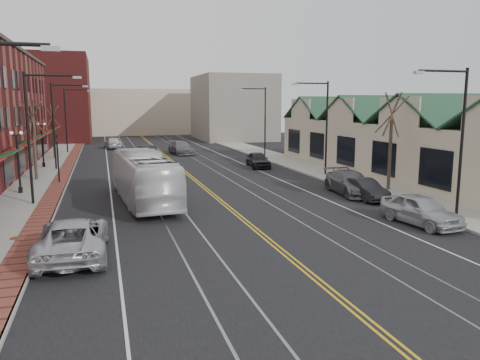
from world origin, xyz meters
TOP-DOWN VIEW (x-y plane):
  - ground at (0.00, 0.00)m, footprint 160.00×160.00m
  - sidewalk_left at (-12.00, 20.00)m, footprint 4.00×120.00m
  - sidewalk_right at (12.00, 20.00)m, footprint 4.00×120.00m
  - building_right at (18.00, 20.00)m, footprint 8.00×36.00m
  - backdrop_left at (-16.00, 70.00)m, footprint 14.00×18.00m
  - backdrop_mid at (0.00, 85.00)m, footprint 22.00×14.00m
  - backdrop_right at (15.00, 65.00)m, footprint 12.00×16.00m
  - streetlight_l_1 at (-11.05, 16.00)m, footprint 3.33×0.25m
  - streetlight_l_2 at (-11.05, 32.00)m, footprint 3.33×0.25m
  - streetlight_l_3 at (-11.05, 48.00)m, footprint 3.33×0.25m
  - streetlight_r_0 at (11.05, 6.00)m, footprint 3.33×0.25m
  - streetlight_r_1 at (11.05, 22.00)m, footprint 3.33×0.25m
  - streetlight_r_2 at (11.05, 38.00)m, footprint 3.33×0.25m
  - lamppost_l_2 at (-12.80, 20.00)m, footprint 0.84×0.28m
  - lamppost_l_3 at (-12.80, 34.00)m, footprint 0.84×0.28m
  - tree_left_near at (-12.50, 26.00)m, footprint 1.78×1.37m
  - tree_left_far at (-12.50, 42.00)m, footprint 1.66×1.28m
  - tree_right_mid at (12.50, 14.00)m, footprint 1.90×1.46m
  - manhole_far at (-11.20, 8.00)m, footprint 0.60×0.60m
  - traffic_signal at (-10.60, 24.00)m, footprint 0.18×0.15m
  - transit_bus at (-4.76, 15.09)m, footprint 3.57×11.67m
  - parked_suv at (-8.54, 4.94)m, footprint 2.89×5.99m
  - parked_car_a at (8.58, 5.27)m, footprint 2.47×4.93m
  - parked_car_b at (9.30, 11.93)m, footprint 1.49×4.14m
  - parked_car_c at (9.30, 13.77)m, footprint 2.77×5.73m
  - parked_car_d at (7.50, 28.67)m, footprint 2.19×4.63m
  - distant_car_left at (-2.39, 38.14)m, footprint 1.86×5.03m
  - distant_car_right at (2.14, 42.83)m, footprint 2.82×5.76m
  - distant_car_far at (-5.85, 52.81)m, footprint 2.54×5.03m

SIDE VIEW (x-z plane):
  - ground at x=0.00m, z-range 0.00..0.00m
  - sidewalk_left at x=-12.00m, z-range 0.00..0.15m
  - sidewalk_right at x=12.00m, z-range 0.00..0.15m
  - manhole_far at x=-11.20m, z-range 0.15..0.17m
  - parked_car_b at x=9.30m, z-range 0.00..1.36m
  - parked_car_d at x=7.50m, z-range 0.00..1.53m
  - parked_car_c at x=9.30m, z-range 0.00..1.61m
  - parked_car_a at x=8.58m, z-range 0.00..1.61m
  - distant_car_right at x=2.14m, z-range 0.00..1.61m
  - distant_car_far at x=-5.85m, z-range 0.00..1.64m
  - parked_suv at x=-8.54m, z-range 0.00..1.64m
  - distant_car_left at x=-2.39m, z-range 0.00..1.65m
  - transit_bus at x=-4.76m, z-range 0.00..3.20m
  - lamppost_l_2 at x=-12.80m, z-range 0.07..4.34m
  - lamppost_l_3 at x=-12.80m, z-range 0.07..4.34m
  - building_right at x=18.00m, z-range 0.00..4.60m
  - traffic_signal at x=-10.60m, z-range 0.45..4.25m
  - tree_left_far at x=-12.50m, z-range 0.26..6.29m
  - tree_left_near at x=-12.50m, z-range 0.27..6.75m
  - tree_right_mid at x=12.50m, z-range 0.28..7.22m
  - backdrop_mid at x=0.00m, z-range 0.00..9.00m
  - streetlight_l_1 at x=-11.05m, z-range 1.03..9.03m
  - streetlight_l_2 at x=-11.05m, z-range 1.03..9.03m
  - streetlight_l_3 at x=-11.05m, z-range 1.03..9.03m
  - streetlight_r_0 at x=11.05m, z-range 1.03..9.03m
  - streetlight_r_1 at x=11.05m, z-range 1.03..9.03m
  - streetlight_r_2 at x=11.05m, z-range 1.03..9.03m
  - backdrop_right at x=15.00m, z-range 0.00..11.00m
  - backdrop_left at x=-16.00m, z-range 0.00..14.00m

